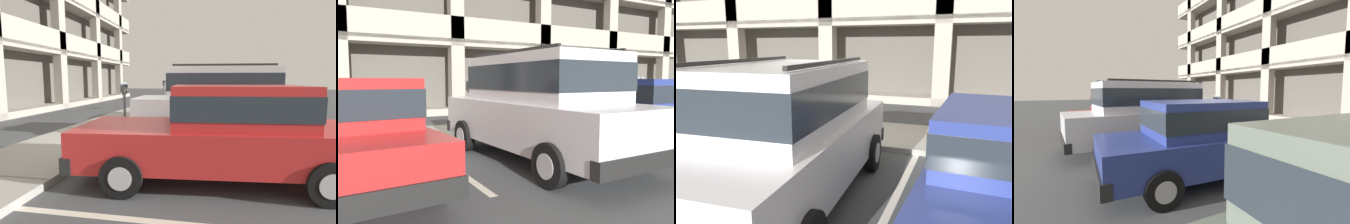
# 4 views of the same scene
# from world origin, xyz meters

# --- Properties ---
(ground_plane) EXTENTS (80.00, 80.00, 0.10)m
(ground_plane) POSITION_xyz_m (0.00, 0.00, -0.05)
(ground_plane) COLOR #444749
(sidewalk) EXTENTS (40.00, 2.20, 0.12)m
(sidewalk) POSITION_xyz_m (0.00, 1.30, 0.06)
(sidewalk) COLOR #9E9B93
(sidewalk) RESTS_ON ground_plane
(parking_stall_lines) EXTENTS (12.60, 4.80, 0.01)m
(parking_stall_lines) POSITION_xyz_m (1.56, -1.40, 0.00)
(parking_stall_lines) COLOR silver
(parking_stall_lines) RESTS_ON ground_plane
(silver_suv) EXTENTS (2.21, 4.88, 2.03)m
(silver_suv) POSITION_xyz_m (0.10, -2.40, 1.09)
(silver_suv) COLOR silver
(silver_suv) RESTS_ON ground_plane
(red_sedan) EXTENTS (2.09, 4.61, 1.54)m
(red_sedan) POSITION_xyz_m (-3.20, -2.41, 0.82)
(red_sedan) COLOR red
(red_sedan) RESTS_ON ground_plane
(dark_hatchback) EXTENTS (2.00, 4.57, 1.54)m
(dark_hatchback) POSITION_xyz_m (2.94, -2.15, 0.82)
(dark_hatchback) COLOR navy
(dark_hatchback) RESTS_ON ground_plane
(parking_meter_near) EXTENTS (0.35, 0.12, 1.43)m
(parking_meter_near) POSITION_xyz_m (-0.14, 0.35, 1.19)
(parking_meter_near) COLOR #47474C
(parking_meter_near) RESTS_ON sidewalk
(parking_meter_far) EXTENTS (0.35, 0.12, 1.53)m
(parking_meter_far) POSITION_xyz_m (6.10, 0.36, 1.26)
(parking_meter_far) COLOR #595B60
(parking_meter_far) RESTS_ON sidewalk
(parking_garage) EXTENTS (32.00, 10.00, 13.25)m
(parking_garage) POSITION_xyz_m (1.52, 11.47, 6.03)
(parking_garage) COLOR #5C5851
(parking_garage) RESTS_ON ground_plane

